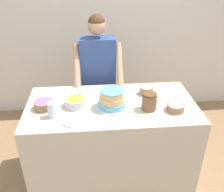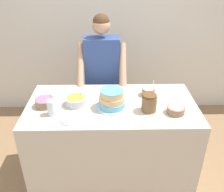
{
  "view_description": "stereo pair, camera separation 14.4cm",
  "coord_description": "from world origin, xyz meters",
  "views": [
    {
      "loc": [
        -0.18,
        -1.65,
        2.18
      ],
      "look_at": [
        0.0,
        0.38,
        1.04
      ],
      "focal_mm": 40.0,
      "sensor_mm": 36.0,
      "label": 1
    },
    {
      "loc": [
        -0.04,
        -1.66,
        2.18
      ],
      "look_at": [
        0.0,
        0.38,
        1.04
      ],
      "focal_mm": 40.0,
      "sensor_mm": 36.0,
      "label": 2
    }
  ],
  "objects": [
    {
      "name": "wall_back",
      "position": [
        0.0,
        1.92,
        1.3
      ],
      "size": [
        10.0,
        0.05,
        2.6
      ],
      "color": "silver",
      "rests_on": "ground_plane"
    },
    {
      "name": "counter",
      "position": [
        0.0,
        0.42,
        0.47
      ],
      "size": [
        1.64,
        0.83,
        0.93
      ],
      "color": "beige",
      "rests_on": "ground_plane"
    },
    {
      "name": "person_baker",
      "position": [
        -0.1,
        1.08,
        0.99
      ],
      "size": [
        0.55,
        0.47,
        1.65
      ],
      "color": "#2D2D38",
      "rests_on": "ground_plane"
    },
    {
      "name": "cake",
      "position": [
        0.0,
        0.36,
        1.01
      ],
      "size": [
        0.31,
        0.31,
        0.18
      ],
      "color": "silver",
      "rests_on": "counter"
    },
    {
      "name": "frosting_bowl_orange",
      "position": [
        -0.34,
        0.41,
        0.97
      ],
      "size": [
        0.2,
        0.2,
        0.15
      ],
      "color": "silver",
      "rests_on": "counter"
    },
    {
      "name": "frosting_bowl_purple",
      "position": [
        -0.64,
        0.39,
        0.97
      ],
      "size": [
        0.18,
        0.18,
        0.14
      ],
      "color": "#936B4C",
      "rests_on": "counter"
    },
    {
      "name": "frosting_bowl_pink",
      "position": [
        0.58,
        0.24,
        0.97
      ],
      "size": [
        0.16,
        0.16,
        0.07
      ],
      "color": "#936B4C",
      "rests_on": "counter"
    },
    {
      "name": "frosting_bowl_white",
      "position": [
        0.38,
        0.59,
        0.97
      ],
      "size": [
        0.14,
        0.14,
        0.18
      ],
      "color": "#936B4C",
      "rests_on": "counter"
    },
    {
      "name": "drinking_glass",
      "position": [
        -0.54,
        0.24,
        1.0
      ],
      "size": [
        0.08,
        0.08,
        0.14
      ],
      "color": "silver",
      "rests_on": "counter"
    },
    {
      "name": "ceramic_plate",
      "position": [
        -0.34,
        0.16,
        0.94
      ],
      "size": [
        0.22,
        0.22,
        0.01
      ],
      "color": "white",
      "rests_on": "counter"
    },
    {
      "name": "stoneware_jar",
      "position": [
        0.34,
        0.29,
        1.01
      ],
      "size": [
        0.14,
        0.14,
        0.17
      ],
      "color": "brown",
      "rests_on": "counter"
    }
  ]
}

